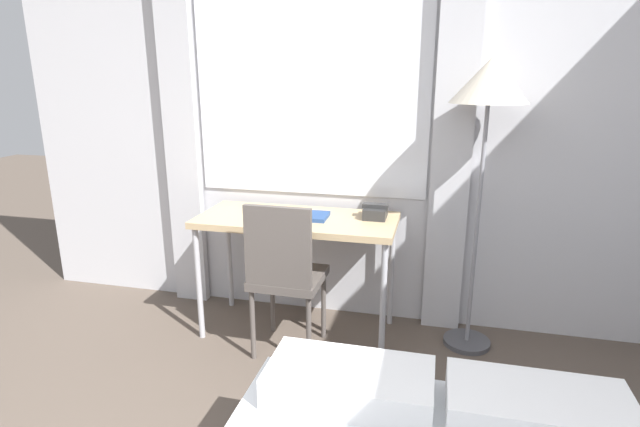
{
  "coord_description": "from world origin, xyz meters",
  "views": [
    {
      "loc": [
        0.45,
        -0.42,
        1.64
      ],
      "look_at": [
        -0.14,
        2.01,
        0.92
      ],
      "focal_mm": 28.0,
      "sensor_mm": 36.0,
      "label": 1
    }
  ],
  "objects": [
    {
      "name": "wall_back_with_window",
      "position": [
        -0.05,
        2.76,
        1.35
      ],
      "size": [
        4.94,
        0.13,
        2.7
      ],
      "color": "silver",
      "rests_on": "ground_plane"
    },
    {
      "name": "desk",
      "position": [
        -0.39,
        2.41,
        0.71
      ],
      "size": [
        1.22,
        0.55,
        0.77
      ],
      "color": "tan",
      "rests_on": "ground_plane"
    },
    {
      "name": "desk_chair",
      "position": [
        -0.38,
        2.12,
        0.54
      ],
      "size": [
        0.41,
        0.41,
        0.95
      ],
      "rotation": [
        0.0,
        0.0,
        -0.02
      ],
      "color": "#59514C",
      "rests_on": "ground_plane"
    },
    {
      "name": "standing_lamp",
      "position": [
        0.68,
        2.49,
        1.5
      ],
      "size": [
        0.43,
        0.43,
        1.71
      ],
      "color": "#4C4C51",
      "rests_on": "ground_plane"
    },
    {
      "name": "telephone",
      "position": [
        0.09,
        2.51,
        0.81
      ],
      "size": [
        0.16,
        0.17,
        0.09
      ],
      "color": "#2D2D2D",
      "rests_on": "desk"
    },
    {
      "name": "book",
      "position": [
        -0.33,
        2.42,
        0.79
      ],
      "size": [
        0.28,
        0.2,
        0.02
      ],
      "rotation": [
        0.0,
        0.0,
        0.02
      ],
      "color": "navy",
      "rests_on": "desk"
    }
  ]
}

